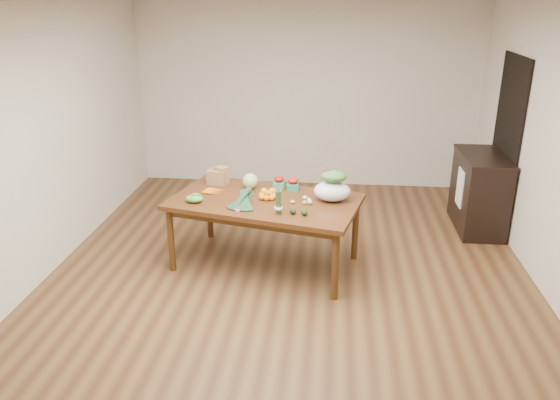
# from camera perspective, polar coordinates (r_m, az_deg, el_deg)

# --- Properties ---
(floor) EXTENTS (6.00, 6.00, 0.00)m
(floor) POSITION_cam_1_polar(r_m,az_deg,el_deg) (5.73, 0.93, -7.95)
(floor) COLOR brown
(floor) RESTS_ON ground
(ceiling) EXTENTS (5.00, 6.00, 0.02)m
(ceiling) POSITION_cam_1_polar(r_m,az_deg,el_deg) (5.02, 1.12, 20.16)
(ceiling) COLOR white
(ceiling) RESTS_ON room_walls
(room_walls) EXTENTS (5.02, 6.02, 2.70)m
(room_walls) POSITION_cam_1_polar(r_m,az_deg,el_deg) (5.22, 1.01, 5.16)
(room_walls) COLOR beige
(room_walls) RESTS_ON floor
(dining_table) EXTENTS (2.11, 1.49, 0.75)m
(dining_table) POSITION_cam_1_polar(r_m,az_deg,el_deg) (5.81, -1.57, -3.41)
(dining_table) COLOR #4A2D11
(dining_table) RESTS_ON floor
(doorway_dark) EXTENTS (0.02, 1.00, 2.10)m
(doorway_dark) POSITION_cam_1_polar(r_m,az_deg,el_deg) (7.13, 22.51, 5.38)
(doorway_dark) COLOR black
(doorway_dark) RESTS_ON floor
(cabinet) EXTENTS (0.52, 1.02, 0.94)m
(cabinet) POSITION_cam_1_polar(r_m,az_deg,el_deg) (7.12, 20.10, 0.79)
(cabinet) COLOR black
(cabinet) RESTS_ON floor
(dish_towel) EXTENTS (0.02, 0.28, 0.45)m
(dish_towel) POSITION_cam_1_polar(r_m,az_deg,el_deg) (6.95, 18.28, 1.23)
(dish_towel) COLOR white
(dish_towel) RESTS_ON cabinet
(paper_bag) EXTENTS (0.32, 0.29, 0.20)m
(paper_bag) POSITION_cam_1_polar(r_m,az_deg,el_deg) (6.14, -6.58, 2.57)
(paper_bag) COLOR olive
(paper_bag) RESTS_ON dining_table
(cabbage) EXTENTS (0.17, 0.17, 0.17)m
(cabbage) POSITION_cam_1_polar(r_m,az_deg,el_deg) (5.96, -3.14, 1.98)
(cabbage) COLOR #B1CD76
(cabbage) RESTS_ON dining_table
(strawberry_basket_a) EXTENTS (0.14, 0.14, 0.11)m
(strawberry_basket_a) POSITION_cam_1_polar(r_m,az_deg,el_deg) (5.98, -0.11, 1.75)
(strawberry_basket_a) COLOR #BC0D0C
(strawberry_basket_a) RESTS_ON dining_table
(strawberry_basket_b) EXTENTS (0.15, 0.15, 0.11)m
(strawberry_basket_b) POSITION_cam_1_polar(r_m,az_deg,el_deg) (5.91, 1.37, 1.55)
(strawberry_basket_b) COLOR red
(strawberry_basket_b) RESTS_ON dining_table
(orange_a) EXTENTS (0.08, 0.08, 0.08)m
(orange_a) POSITION_cam_1_polar(r_m,az_deg,el_deg) (5.79, -1.69, 0.92)
(orange_a) COLOR orange
(orange_a) RESTS_ON dining_table
(orange_b) EXTENTS (0.09, 0.09, 0.09)m
(orange_b) POSITION_cam_1_polar(r_m,az_deg,el_deg) (5.75, -0.81, 0.87)
(orange_b) COLOR #FF5A0F
(orange_b) RESTS_ON dining_table
(orange_c) EXTENTS (0.07, 0.07, 0.07)m
(orange_c) POSITION_cam_1_polar(r_m,az_deg,el_deg) (5.68, -0.39, 0.49)
(orange_c) COLOR #FA5A0F
(orange_c) RESTS_ON dining_table
(mandarin_cluster) EXTENTS (0.22, 0.22, 0.10)m
(mandarin_cluster) POSITION_cam_1_polar(r_m,az_deg,el_deg) (5.66, -1.32, 0.58)
(mandarin_cluster) COLOR #FAA10F
(mandarin_cluster) RESTS_ON dining_table
(carrots) EXTENTS (0.26, 0.23, 0.03)m
(carrots) POSITION_cam_1_polar(r_m,az_deg,el_deg) (5.89, -6.85, 0.90)
(carrots) COLOR orange
(carrots) RESTS_ON dining_table
(snap_pea_bag) EXTENTS (0.18, 0.14, 0.08)m
(snap_pea_bag) POSITION_cam_1_polar(r_m,az_deg,el_deg) (5.64, -8.94, 0.15)
(snap_pea_bag) COLOR green
(snap_pea_bag) RESTS_ON dining_table
(kale_bunch) EXTENTS (0.41, 0.46, 0.16)m
(kale_bunch) POSITION_cam_1_polar(r_m,az_deg,el_deg) (5.43, -4.06, -0.04)
(kale_bunch) COLOR #163220
(kale_bunch) RESTS_ON dining_table
(asparagus_bundle) EXTENTS (0.11, 0.13, 0.26)m
(asparagus_bundle) POSITION_cam_1_polar(r_m,az_deg,el_deg) (5.24, -0.16, -0.22)
(asparagus_bundle) COLOR #447535
(asparagus_bundle) RESTS_ON dining_table
(potato_a) EXTENTS (0.05, 0.04, 0.04)m
(potato_a) POSITION_cam_1_polar(r_m,az_deg,el_deg) (5.54, 1.32, -0.19)
(potato_a) COLOR tan
(potato_a) RESTS_ON dining_table
(potato_b) EXTENTS (0.05, 0.04, 0.04)m
(potato_b) POSITION_cam_1_polar(r_m,az_deg,el_deg) (5.53, 2.59, -0.26)
(potato_b) COLOR tan
(potato_b) RESTS_ON dining_table
(potato_c) EXTENTS (0.05, 0.04, 0.04)m
(potato_c) POSITION_cam_1_polar(r_m,az_deg,el_deg) (5.60, 3.04, -0.01)
(potato_c) COLOR #D5C87B
(potato_c) RESTS_ON dining_table
(potato_d) EXTENTS (0.06, 0.05, 0.05)m
(potato_d) POSITION_cam_1_polar(r_m,az_deg,el_deg) (5.65, 2.62, 0.24)
(potato_d) COLOR #CBBA75
(potato_d) RESTS_ON dining_table
(potato_e) EXTENTS (0.06, 0.05, 0.05)m
(potato_e) POSITION_cam_1_polar(r_m,az_deg,el_deg) (5.53, 3.15, -0.24)
(potato_e) COLOR tan
(potato_e) RESTS_ON dining_table
(avocado_a) EXTENTS (0.09, 0.11, 0.06)m
(avocado_a) POSITION_cam_1_polar(r_m,az_deg,el_deg) (5.29, 1.36, -1.12)
(avocado_a) COLOR black
(avocado_a) RESTS_ON dining_table
(avocado_b) EXTENTS (0.09, 0.11, 0.06)m
(avocado_b) POSITION_cam_1_polar(r_m,az_deg,el_deg) (5.26, 2.55, -1.26)
(avocado_b) COLOR black
(avocado_b) RESTS_ON dining_table
(salad_bag) EXTENTS (0.43, 0.36, 0.29)m
(salad_bag) POSITION_cam_1_polar(r_m,az_deg,el_deg) (5.61, 5.48, 1.33)
(salad_bag) COLOR white
(salad_bag) RESTS_ON dining_table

